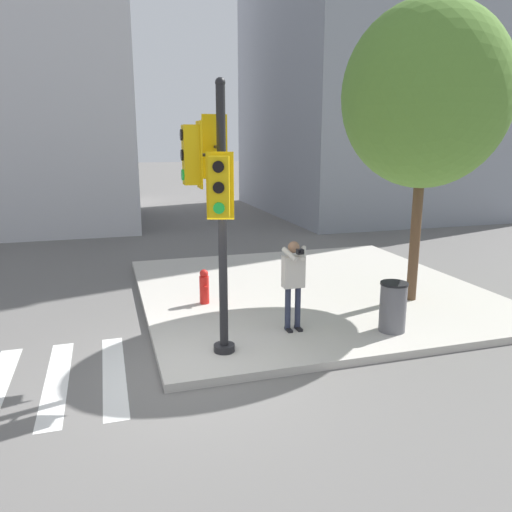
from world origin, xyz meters
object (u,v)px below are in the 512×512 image
(fire_hydrant, at_px, (204,287))
(trash_bin, at_px, (393,307))
(traffic_signal_pole, at_px, (213,186))
(street_tree, at_px, (425,96))
(person_photographer, at_px, (294,277))

(fire_hydrant, bearing_deg, trash_bin, -40.72)
(traffic_signal_pole, bearing_deg, fire_hydrant, 82.97)
(street_tree, bearing_deg, traffic_signal_pole, -162.26)
(traffic_signal_pole, xyz_separation_m, fire_hydrant, (0.32, 2.63, -2.43))
(traffic_signal_pole, xyz_separation_m, street_tree, (4.85, 1.55, 1.60))
(person_photographer, bearing_deg, street_tree, 16.62)
(traffic_signal_pole, relative_size, street_tree, 0.70)
(street_tree, height_order, fire_hydrant, street_tree)
(traffic_signal_pole, bearing_deg, trash_bin, -0.20)
(traffic_signal_pole, height_order, fire_hydrant, traffic_signal_pole)
(traffic_signal_pole, distance_m, street_tree, 5.34)
(street_tree, distance_m, trash_bin, 4.47)
(fire_hydrant, bearing_deg, person_photographer, -57.52)
(person_photographer, bearing_deg, fire_hydrant, 122.48)
(street_tree, relative_size, fire_hydrant, 8.19)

